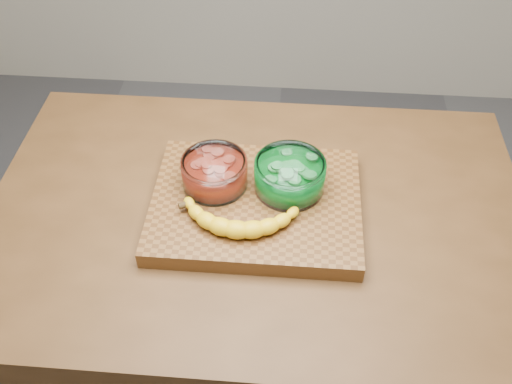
{
  "coord_description": "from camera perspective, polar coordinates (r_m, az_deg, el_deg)",
  "views": [
    {
      "loc": [
        0.07,
        -0.85,
        1.83
      ],
      "look_at": [
        0.0,
        0.0,
        0.96
      ],
      "focal_mm": 40.0,
      "sensor_mm": 36.0,
      "label": 1
    }
  ],
  "objects": [
    {
      "name": "bowl_red",
      "position": [
        1.24,
        -4.16,
        1.94
      ],
      "size": [
        0.14,
        0.14,
        0.07
      ],
      "color": "white",
      "rests_on": "cutting_board"
    },
    {
      "name": "cutting_board",
      "position": [
        1.24,
        0.0,
        -1.29
      ],
      "size": [
        0.45,
        0.35,
        0.04
      ],
      "primitive_type": "cube",
      "color": "brown",
      "rests_on": "counter"
    },
    {
      "name": "bowl_green",
      "position": [
        1.23,
        3.39,
        1.63
      ],
      "size": [
        0.15,
        0.15,
        0.07
      ],
      "color": "white",
      "rests_on": "cutting_board"
    },
    {
      "name": "banana",
      "position": [
        1.17,
        -1.69,
        -2.59
      ],
      "size": [
        0.28,
        0.13,
        0.04
      ],
      "primitive_type": null,
      "color": "yellow",
      "rests_on": "cutting_board"
    },
    {
      "name": "counter",
      "position": [
        1.62,
        0.0,
        -12.75
      ],
      "size": [
        1.2,
        0.8,
        0.9
      ],
      "primitive_type": "cube",
      "color": "#4F3117",
      "rests_on": "ground"
    }
  ]
}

